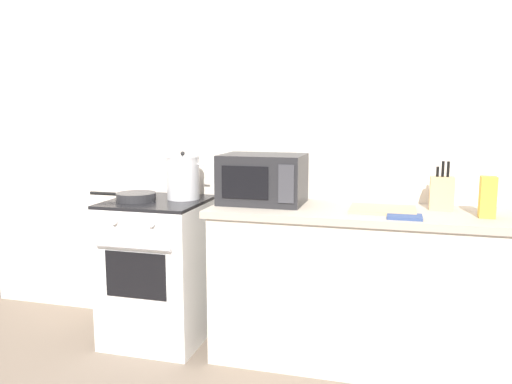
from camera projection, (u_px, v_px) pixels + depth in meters
The scene contains 11 objects.
back_wall at pixel (270, 146), 3.41m from camera, with size 4.40×0.10×2.50m, color silver.
lower_cabinet_right at pixel (354, 290), 3.04m from camera, with size 1.64×0.56×0.88m, color beige.
countertop_right at pixel (357, 213), 2.97m from camera, with size 1.70×0.60×0.04m, color #ADA393.
stove at pixel (159, 270), 3.35m from camera, with size 0.60×0.64×0.92m.
stock_pot at pixel (183, 177), 3.31m from camera, with size 0.30×0.21×0.31m.
frying_pan at pixel (135, 197), 3.26m from camera, with size 0.45×0.25×0.05m.
microwave at pixel (263, 179), 3.15m from camera, with size 0.50×0.37×0.30m.
cutting_board at pixel (383, 210), 2.91m from camera, with size 0.36×0.26×0.02m, color tan.
knife_block at pixel (442, 193), 2.94m from camera, with size 0.13×0.10×0.28m.
pasta_box at pixel (488, 197), 2.72m from camera, with size 0.08×0.08×0.22m, color gold.
oven_mitt at pixel (405, 217), 2.73m from camera, with size 0.18×0.14×0.02m, color #33477A.
Camera 1 is at (1.12, -2.35, 1.48)m, focal length 36.32 mm.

